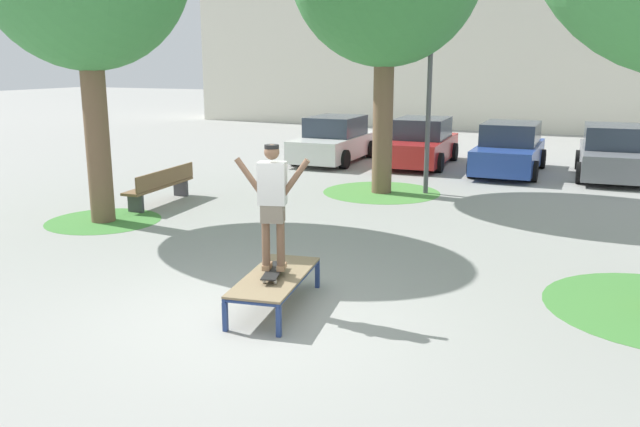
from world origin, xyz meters
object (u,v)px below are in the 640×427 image
object	(u,v)px
car_blue	(509,150)
light_post	(431,38)
car_red	(421,143)
car_grey	(613,154)
park_bench	(161,185)
car_white	(335,141)
skate_box	(275,279)
skater	(273,199)
skateboard	(274,271)

from	to	relation	value
car_blue	light_post	world-z (taller)	light_post
car_red	car_grey	bearing A→B (deg)	-1.35
park_bench	car_white	bearing A→B (deg)	81.68
skate_box	car_red	world-z (taller)	car_red
car_white	car_red	size ratio (longest dim) A/B	0.99
skater	car_grey	xyz separation A→B (m)	(4.09, 13.08, -0.84)
park_bench	car_blue	bearing A→B (deg)	49.01
skater	park_bench	xyz separation A→B (m)	(-5.58, 4.87, -1.08)
park_bench	car_red	bearing A→B (deg)	64.46
car_white	car_grey	size ratio (longest dim) A/B	0.99
skateboard	car_white	bearing A→B (deg)	109.23
skateboard	skater	size ratio (longest dim) A/B	0.49
skateboard	car_red	world-z (taller)	car_red
car_red	skateboard	bearing A→B (deg)	-83.12
skater	car_white	bearing A→B (deg)	109.23
skate_box	car_blue	xyz separation A→B (m)	(1.26, 12.68, 0.28)
light_post	skater	bearing A→B (deg)	-88.62
skater	light_post	world-z (taller)	light_post
car_white	light_post	size ratio (longest dim) A/B	0.73
car_white	car_grey	xyz separation A→B (m)	(8.52, 0.37, 0.00)
park_bench	car_grey	bearing A→B (deg)	40.32
skate_box	car_red	xyz separation A→B (m)	(-1.59, 13.16, 0.28)
skate_box	car_red	bearing A→B (deg)	96.87
skateboard	car_grey	bearing A→B (deg)	72.64
car_white	skateboard	bearing A→B (deg)	-70.77
skater	car_grey	world-z (taller)	skater
car_red	park_bench	bearing A→B (deg)	-115.54
car_blue	park_bench	xyz separation A→B (m)	(-6.83, -7.86, -0.24)
car_grey	skate_box	bearing A→B (deg)	-107.46
car_red	car_blue	bearing A→B (deg)	-9.60
skateboard	car_blue	xyz separation A→B (m)	(1.25, 12.73, 0.15)
skateboard	park_bench	world-z (taller)	park_bench
car_blue	park_bench	size ratio (longest dim) A/B	1.74
car_white	skater	bearing A→B (deg)	-70.77
skater	light_post	distance (m)	8.94
light_post	park_bench	bearing A→B (deg)	-144.95
park_bench	light_post	world-z (taller)	light_post
car_grey	car_white	bearing A→B (deg)	-177.51
skate_box	car_white	bearing A→B (deg)	109.27
car_grey	light_post	size ratio (longest dim) A/B	0.74
car_white	park_bench	bearing A→B (deg)	-98.32
skate_box	car_grey	distance (m)	13.66
car_white	car_grey	world-z (taller)	same
skate_box	skater	xyz separation A→B (m)	(0.01, -0.05, 1.12)
car_blue	car_grey	world-z (taller)	same
skateboard	skater	bearing A→B (deg)	106.70
car_white	light_post	xyz separation A→B (m)	(4.22, -4.07, 3.13)
park_bench	light_post	xyz separation A→B (m)	(5.37, 3.77, 3.38)
car_red	car_blue	size ratio (longest dim) A/B	1.01
car_white	park_bench	size ratio (longest dim) A/B	1.75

